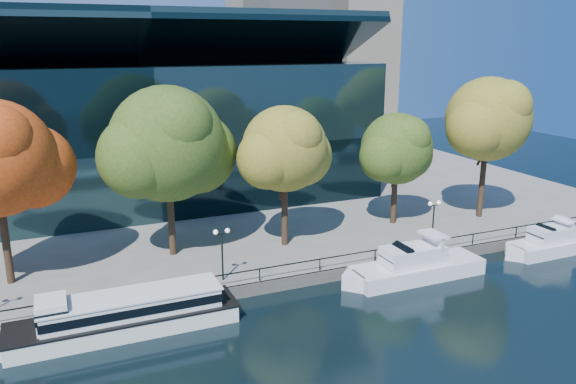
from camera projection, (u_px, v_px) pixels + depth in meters
name	position (u px, v px, depth m)	size (l,w,h in m)	color
ground	(276.00, 312.00, 39.35)	(160.00, 160.00, 0.00)	black
promenade	(170.00, 186.00, 71.55)	(90.00, 67.08, 1.00)	slate
railing	(260.00, 269.00, 41.73)	(88.20, 0.08, 0.99)	black
convention_building	(140.00, 130.00, 63.88)	(50.00, 24.57, 21.43)	black
tour_boat	(119.00, 314.00, 36.27)	(15.97, 3.56, 3.03)	white
cruiser_near	(413.00, 266.00, 44.52)	(12.25, 3.16, 3.55)	white
cruiser_far	(550.00, 243.00, 49.93)	(9.70, 2.69, 3.17)	white
tree_2	(170.00, 146.00, 44.86)	(11.68, 9.58, 14.08)	black
tree_3	(286.00, 151.00, 47.37)	(9.15, 7.50, 12.21)	black
tree_4	(398.00, 150.00, 53.59)	(8.58, 7.04, 10.85)	black
tree_5	(490.00, 121.00, 54.89)	(10.30, 8.45, 14.08)	black
lamp_1	(222.00, 242.00, 41.38)	(1.26, 0.36, 4.03)	black
lamp_2	(434.00, 213.00, 48.55)	(1.26, 0.36, 4.03)	black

